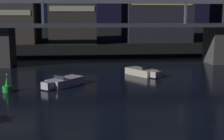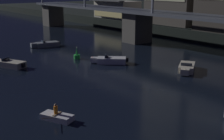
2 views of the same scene
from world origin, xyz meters
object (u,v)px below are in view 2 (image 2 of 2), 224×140
object	(u,v)px
waterfront_pavilion	(117,9)
speedboat_far_right	(46,44)
river_bridge	(214,28)
speedboat_far_center	(187,68)
channel_buoy	(77,56)
speedboat_mid_left	(9,64)
dinghy_with_paddler	(57,117)
speedboat_far_left	(110,60)

from	to	relation	value
waterfront_pavilion	speedboat_far_right	size ratio (longest dim) A/B	2.37
waterfront_pavilion	speedboat_far_right	distance (m)	30.97
river_bridge	speedboat_far_center	size ratio (longest dim) A/B	21.74
speedboat_far_right	waterfront_pavilion	bearing A→B (deg)	116.81
speedboat_far_right	speedboat_far_center	bearing A→B (deg)	13.81
speedboat_far_right	channel_buoy	bearing A→B (deg)	-4.04
speedboat_mid_left	speedboat_far_right	bearing A→B (deg)	133.44
speedboat_far_right	river_bridge	bearing A→B (deg)	33.99
speedboat_far_right	channel_buoy	size ratio (longest dim) A/B	2.97
speedboat_far_center	dinghy_with_paddler	size ratio (longest dim) A/B	1.70
river_bridge	speedboat_mid_left	distance (m)	29.23
speedboat_far_center	channel_buoy	xyz separation A→B (m)	(-14.30, -7.08, 0.06)
speedboat_far_left	speedboat_far_right	bearing A→B (deg)	-175.52
river_bridge	speedboat_far_right	world-z (taller)	river_bridge
river_bridge	speedboat_far_right	bearing A→B (deg)	-146.01
waterfront_pavilion	speedboat_far_center	world-z (taller)	waterfront_pavilion
river_bridge	dinghy_with_paddler	distance (m)	29.90
speedboat_far_left	speedboat_far_right	distance (m)	16.45
speedboat_mid_left	speedboat_far_right	world-z (taller)	same
channel_buoy	dinghy_with_paddler	distance (m)	21.47
speedboat_mid_left	river_bridge	bearing A→B (deg)	62.75
river_bridge	speedboat_far_left	distance (m)	16.14
speedboat_far_left	speedboat_far_center	bearing A→B (deg)	28.63
river_bridge	waterfront_pavilion	xyz separation A→B (m)	(-36.83, 11.91, 0.08)
river_bridge	waterfront_pavilion	world-z (taller)	river_bridge
river_bridge	speedboat_far_left	bearing A→B (deg)	-114.84
waterfront_pavilion	dinghy_with_paddler	xyz separation A→B (m)	(42.32, -41.02, -4.16)
waterfront_pavilion	dinghy_with_paddler	world-z (taller)	waterfront_pavilion
speedboat_mid_left	channel_buoy	distance (m)	9.59
speedboat_far_right	channel_buoy	distance (m)	11.28
speedboat_far_center	dinghy_with_paddler	distance (m)	20.11
speedboat_far_left	speedboat_far_right	xyz separation A→B (m)	(-16.40, -1.29, 0.00)
speedboat_mid_left	dinghy_with_paddler	size ratio (longest dim) A/B	1.77
dinghy_with_paddler	speedboat_far_left	bearing A→B (deg)	129.02
river_bridge	channel_buoy	xyz separation A→B (m)	(-11.72, -16.29, -3.89)
waterfront_pavilion	channel_buoy	size ratio (longest dim) A/B	7.05
speedboat_far_left	speedboat_far_right	size ratio (longest dim) A/B	0.87
waterfront_pavilion	speedboat_far_right	xyz separation A→B (m)	(13.85, -27.41, -4.02)
channel_buoy	speedboat_mid_left	bearing A→B (deg)	-99.24
river_bridge	speedboat_far_left	xyz separation A→B (m)	(-6.58, -14.21, -3.95)
river_bridge	waterfront_pavilion	size ratio (longest dim) A/B	8.38
speedboat_mid_left	speedboat_far_right	size ratio (longest dim) A/B	0.95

